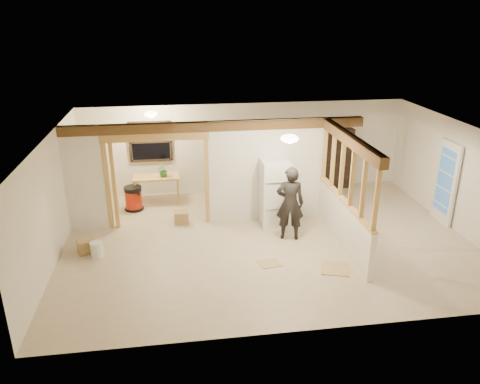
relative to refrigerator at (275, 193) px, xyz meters
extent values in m
cube|color=beige|center=(-0.34, -0.82, -0.80)|extent=(9.00, 6.50, 0.01)
cube|color=white|center=(-0.34, -0.82, 1.70)|extent=(9.00, 6.50, 0.01)
cube|color=silver|center=(-0.34, 2.43, 0.45)|extent=(9.00, 0.01, 2.50)
cube|color=silver|center=(-0.34, -4.07, 0.45)|extent=(9.00, 0.01, 2.50)
cube|color=silver|center=(-4.84, -0.82, 0.45)|extent=(0.01, 6.50, 2.50)
cube|color=silver|center=(4.16, -0.82, 0.45)|extent=(0.01, 6.50, 2.50)
cube|color=white|center=(-4.39, 0.38, 0.45)|extent=(0.90, 0.12, 2.50)
cube|color=white|center=(-0.14, 0.38, 0.45)|extent=(2.80, 0.12, 2.50)
cube|color=tan|center=(-2.74, 0.38, 0.30)|extent=(2.46, 0.14, 2.20)
cube|color=brown|center=(-1.34, 0.38, 1.58)|extent=(7.00, 0.18, 0.22)
cube|color=brown|center=(1.26, -1.22, 1.58)|extent=(0.18, 3.30, 0.22)
cube|color=white|center=(1.26, -1.22, -0.30)|extent=(0.12, 3.20, 1.00)
cube|color=tan|center=(1.26, -1.22, 0.86)|extent=(0.14, 3.20, 1.32)
cube|color=black|center=(-2.94, 2.35, 0.75)|extent=(1.12, 0.10, 1.10)
cube|color=white|center=(4.08, -0.42, 0.20)|extent=(0.12, 0.86, 2.00)
ellipsoid|color=#FFEABF|center=(-0.04, -1.32, 1.68)|extent=(0.36, 0.36, 0.16)
ellipsoid|color=#FFEABF|center=(-2.84, 1.48, 1.68)|extent=(0.32, 0.32, 0.14)
ellipsoid|color=#FFD88C|center=(-2.34, 0.78, 1.38)|extent=(0.07, 0.07, 0.07)
cube|color=silver|center=(0.00, 0.00, 0.00)|extent=(0.66, 0.64, 1.60)
imported|color=black|center=(0.17, -0.79, 0.05)|extent=(0.70, 0.53, 1.71)
cube|color=tan|center=(-2.82, 1.77, -0.42)|extent=(1.22, 0.62, 0.76)
imported|color=#2F6C2E|center=(-2.62, 1.70, 0.14)|extent=(0.37, 0.33, 0.36)
cylinder|color=#971B08|center=(-3.43, 1.38, -0.48)|extent=(0.52, 0.52, 0.64)
cube|color=black|center=(2.29, 2.21, 0.08)|extent=(0.87, 0.29, 1.75)
cylinder|color=white|center=(-4.04, -1.05, -0.63)|extent=(0.34, 0.34, 0.33)
cube|color=#A4804F|center=(-2.23, 0.38, -0.65)|extent=(0.35, 0.30, 0.30)
cube|color=#A4804F|center=(-4.37, 0.90, -0.67)|extent=(0.33, 0.33, 0.25)
cube|color=#A4804F|center=(-4.28, -0.83, -0.65)|extent=(0.44, 0.40, 0.30)
cube|color=tan|center=(0.77, -2.27, -0.79)|extent=(0.70, 0.70, 0.02)
cube|color=tan|center=(-0.50, -1.87, -0.79)|extent=(0.48, 0.41, 0.01)
camera|label=1|loc=(-2.32, -10.11, 4.06)|focal=35.00mm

